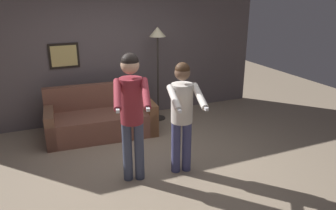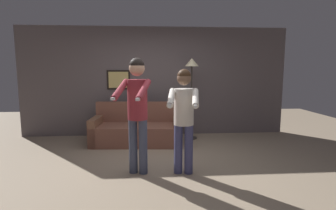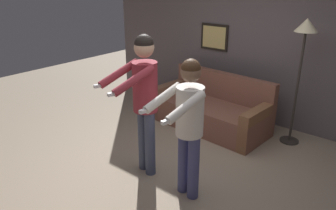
% 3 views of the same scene
% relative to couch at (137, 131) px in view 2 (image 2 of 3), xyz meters
% --- Properties ---
extents(ground_plane, '(12.00, 12.00, 0.00)m').
position_rel_couch_xyz_m(ground_plane, '(0.42, -1.44, -0.28)').
color(ground_plane, gray).
extents(back_wall_assembly, '(6.40, 0.09, 2.60)m').
position_rel_couch_xyz_m(back_wall_assembly, '(0.41, 0.77, 1.02)').
color(back_wall_assembly, '#5F5557').
rests_on(back_wall_assembly, ground_plane).
extents(couch, '(1.96, 0.98, 0.87)m').
position_rel_couch_xyz_m(couch, '(0.00, 0.00, 0.00)').
color(couch, brown).
rests_on(couch, ground_plane).
extents(torchiere_lamp, '(0.31, 0.31, 1.85)m').
position_rel_couch_xyz_m(torchiere_lamp, '(1.23, 0.30, 1.24)').
color(torchiere_lamp, '#332D28').
rests_on(torchiere_lamp, ground_plane).
extents(person_standing_left, '(0.55, 0.74, 1.77)m').
position_rel_couch_xyz_m(person_standing_left, '(0.08, -1.69, 0.80)').
color(person_standing_left, '#414962').
rests_on(person_standing_left, ground_plane).
extents(person_standing_right, '(0.51, 0.70, 1.61)m').
position_rel_couch_xyz_m(person_standing_right, '(0.78, -1.75, 0.68)').
color(person_standing_right, '#414373').
rests_on(person_standing_right, ground_plane).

